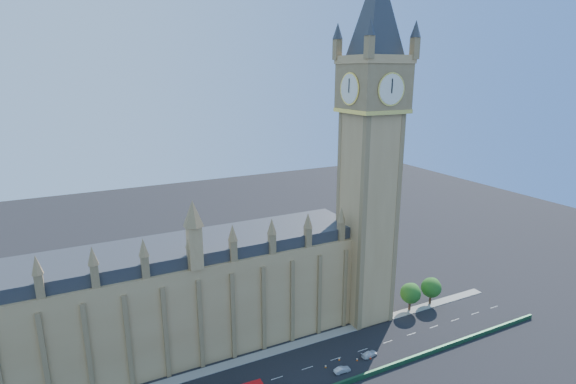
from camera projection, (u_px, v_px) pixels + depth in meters
name	position (u px, v px, depth m)	size (l,w,h in m)	color
ground	(261.00, 383.00, 101.27)	(400.00, 400.00, 0.00)	black
palace_westminster	(126.00, 309.00, 105.86)	(120.00, 20.00, 28.00)	tan
elizabeth_tower	(371.00, 126.00, 115.85)	(20.59, 20.59, 105.00)	tan
kerb_north	(245.00, 360.00, 109.45)	(160.00, 3.00, 0.16)	gray
tree_east_near	(411.00, 293.00, 131.19)	(6.00, 6.00, 8.50)	#382619
tree_east_far	(432.00, 287.00, 134.66)	(6.00, 6.00, 8.50)	#382619
car_silver	(342.00, 370.00, 104.81)	(1.39, 3.99, 1.31)	#B5B9BD
car_white	(369.00, 354.00, 110.75)	(1.81, 4.44, 1.29)	white
cone_a	(371.00, 357.00, 109.87)	(0.54, 0.54, 0.75)	black
cone_b	(326.00, 366.00, 106.50)	(0.58, 0.58, 0.73)	black
cone_c	(357.00, 359.00, 109.14)	(0.57, 0.57, 0.71)	black
cone_d	(339.00, 359.00, 109.27)	(0.60, 0.60, 0.76)	black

